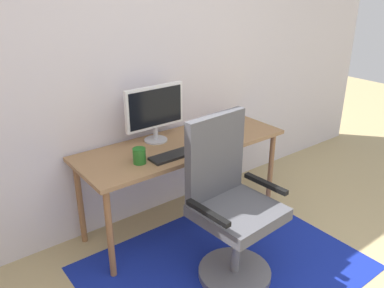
% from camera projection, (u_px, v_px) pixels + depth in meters
% --- Properties ---
extents(wall_back, '(6.00, 0.10, 2.60)m').
position_uv_depth(wall_back, '(120.00, 62.00, 2.91)').
color(wall_back, silver).
rests_on(wall_back, ground).
extents(area_rug, '(1.82, 1.39, 0.01)m').
position_uv_depth(area_rug, '(225.00, 267.00, 2.78)').
color(area_rug, navy).
rests_on(area_rug, ground).
extents(desk, '(1.66, 0.60, 0.70)m').
position_uv_depth(desk, '(183.00, 151.00, 3.07)').
color(desk, '#966E47').
rests_on(desk, ground).
extents(monitor, '(0.49, 0.18, 0.44)m').
position_uv_depth(monitor, '(155.00, 109.00, 2.98)').
color(monitor, '#B2B2B7').
rests_on(monitor, desk).
extents(keyboard, '(0.43, 0.13, 0.02)m').
position_uv_depth(keyboard, '(178.00, 154.00, 2.83)').
color(keyboard, black).
rests_on(keyboard, desk).
extents(computer_mouse, '(0.06, 0.10, 0.03)m').
position_uv_depth(computer_mouse, '(212.00, 141.00, 3.02)').
color(computer_mouse, white).
rests_on(computer_mouse, desk).
extents(coffee_cup, '(0.09, 0.09, 0.11)m').
position_uv_depth(coffee_cup, '(139.00, 156.00, 2.69)').
color(coffee_cup, '#246923').
rests_on(coffee_cup, desk).
extents(cell_phone, '(0.09, 0.15, 0.01)m').
position_uv_depth(cell_phone, '(222.00, 121.00, 3.48)').
color(cell_phone, black).
rests_on(cell_phone, desk).
extents(office_chair, '(0.59, 0.52, 1.11)m').
position_uv_depth(office_chair, '(230.00, 211.00, 2.56)').
color(office_chair, slate).
rests_on(office_chair, ground).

